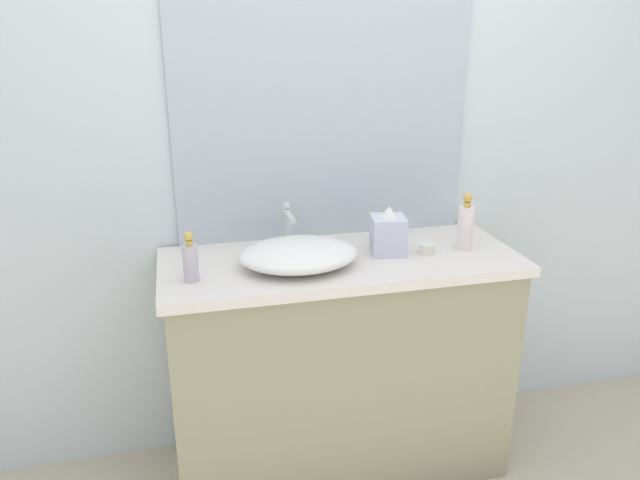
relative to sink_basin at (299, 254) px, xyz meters
The scene contains 9 objects.
bathroom_wall_rear 0.53m from the sink_basin, 62.39° to the left, with size 6.00×0.06×2.60m, color silver.
vanity_counter 0.53m from the sink_basin, 16.38° to the left, with size 1.31×0.52×0.91m.
wall_mirror_panel 0.66m from the sink_basin, 61.65° to the left, with size 1.14×0.01×1.20m, color #B2BCC6.
sink_basin is the anchor object (origin of this frame).
faucet 0.19m from the sink_basin, 90.00° to the left, with size 0.03×0.14×0.17m.
soap_dispenser 0.64m from the sink_basin, ahead, with size 0.06×0.06×0.22m.
lotion_bottle 0.37m from the sink_basin, behind, with size 0.05×0.05×0.17m.
tissue_box 0.35m from the sink_basin, ahead, with size 0.14×0.14×0.18m.
candle_jar 0.49m from the sink_basin, ahead, with size 0.06×0.06×0.04m, color silver.
Camera 1 is at (-0.58, -1.55, 1.70)m, focal length 33.85 mm.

